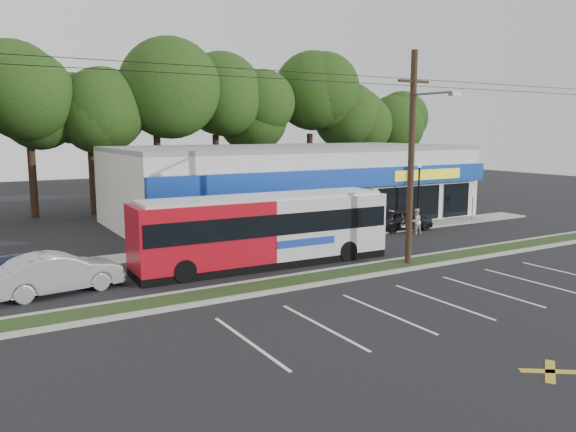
# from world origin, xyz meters

# --- Properties ---
(ground) EXTENTS (120.00, 120.00, 0.00)m
(ground) POSITION_xyz_m (0.00, 0.00, 0.00)
(ground) COLOR black
(ground) RESTS_ON ground
(grass_strip) EXTENTS (40.00, 1.60, 0.12)m
(grass_strip) POSITION_xyz_m (0.00, 1.00, 0.06)
(grass_strip) COLOR #223616
(grass_strip) RESTS_ON ground
(curb_south) EXTENTS (40.00, 0.25, 0.14)m
(curb_south) POSITION_xyz_m (0.00, 0.15, 0.07)
(curb_south) COLOR #9E9E93
(curb_south) RESTS_ON ground
(curb_north) EXTENTS (40.00, 0.25, 0.14)m
(curb_north) POSITION_xyz_m (0.00, 1.85, 0.07)
(curb_north) COLOR #9E9E93
(curb_north) RESTS_ON ground
(sidewalk) EXTENTS (32.00, 2.20, 0.10)m
(sidewalk) POSITION_xyz_m (5.00, 9.00, 0.05)
(sidewalk) COLOR #9E9E93
(sidewalk) RESTS_ON ground
(strip_mall) EXTENTS (25.00, 12.55, 5.30)m
(strip_mall) POSITION_xyz_m (5.50, 15.91, 2.65)
(strip_mall) COLOR silver
(strip_mall) RESTS_ON ground
(utility_pole) EXTENTS (50.00, 2.77, 10.00)m
(utility_pole) POSITION_xyz_m (2.83, 0.93, 5.41)
(utility_pole) COLOR black
(utility_pole) RESTS_ON ground
(lamp_post) EXTENTS (0.30, 0.30, 4.25)m
(lamp_post) POSITION_xyz_m (11.00, 8.80, 2.67)
(lamp_post) COLOR black
(lamp_post) RESTS_ON ground
(sign_post) EXTENTS (0.45, 0.10, 2.23)m
(sign_post) POSITION_xyz_m (16.00, 8.57, 1.56)
(sign_post) COLOR #59595E
(sign_post) RESTS_ON ground
(tree_line) EXTENTS (46.76, 6.76, 11.83)m
(tree_line) POSITION_xyz_m (4.00, 26.00, 8.42)
(tree_line) COLOR black
(tree_line) RESTS_ON ground
(metrobus) EXTENTS (12.59, 3.02, 3.36)m
(metrobus) POSITION_xyz_m (-2.90, 4.50, 1.78)
(metrobus) COLOR #AE0D1A
(metrobus) RESTS_ON ground
(car_dark) EXTENTS (4.35, 2.14, 1.43)m
(car_dark) POSITION_xyz_m (9.20, 8.37, 0.71)
(car_dark) COLOR black
(car_dark) RESTS_ON ground
(car_silver) EXTENTS (5.09, 2.38, 1.61)m
(car_silver) POSITION_xyz_m (-12.12, 4.56, 0.81)
(car_silver) COLOR #A1A5A8
(car_silver) RESTS_ON ground
(car_blue) EXTENTS (4.52, 2.02, 1.29)m
(car_blue) POSITION_xyz_m (-13.11, 6.45, 0.64)
(car_blue) COLOR navy
(car_blue) RESTS_ON ground
(pedestrian_a) EXTENTS (0.68, 0.62, 1.55)m
(pedestrian_a) POSITION_xyz_m (7.06, 8.06, 0.77)
(pedestrian_a) COLOR beige
(pedestrian_a) RESTS_ON ground
(pedestrian_b) EXTENTS (0.83, 0.68, 1.60)m
(pedestrian_b) POSITION_xyz_m (9.00, 6.85, 0.80)
(pedestrian_b) COLOR silver
(pedestrian_b) RESTS_ON ground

